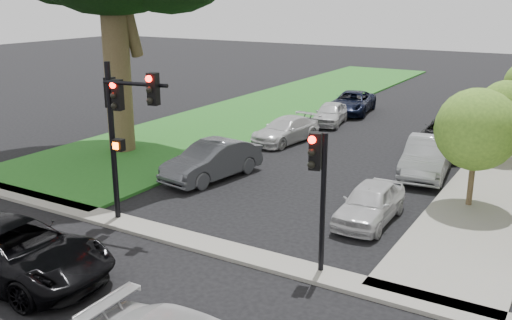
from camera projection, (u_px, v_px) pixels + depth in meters
The scene contains 16 objects.
ground at pixel (163, 273), 15.73m from camera, with size 140.00×140.00×0.00m, color black.
grass_strip at pixel (285, 103), 39.92m from camera, with size 8.00×44.00×0.12m, color #256520.
sidewalk_cross at pixel (206, 245), 17.36m from camera, with size 60.00×1.00×0.12m, color gray.
small_tree_a at pixel (477, 130), 19.75m from camera, with size 2.89×2.89×4.34m.
small_tree_b at pixel (506, 108), 25.79m from camera, with size 2.47×2.47×3.71m.
traffic_signal_main at pixel (121, 115), 18.20m from camera, with size 2.63×0.69×5.36m.
traffic_signal_secondary at pixel (319, 177), 14.98m from camera, with size 0.54×0.43×3.98m.
car_cross_near at pixel (13, 251), 15.23m from camera, with size 2.65×5.75×1.60m, color black.
car_parked_0 at pixel (370, 203), 19.12m from camera, with size 1.58×3.92×1.34m, color silver.
car_parked_1 at pixel (427, 157), 24.03m from camera, with size 1.70×4.86×1.60m, color #999BA0.
car_parked_2 at pixel (448, 136), 27.80m from camera, with size 2.55×5.53×1.54m, color black.
car_parked_3 at pixel (474, 112), 33.86m from camera, with size 1.61×3.99×1.36m, color maroon.
car_parked_5 at pixel (212, 160), 23.60m from camera, with size 1.64×4.71×1.55m, color #3F4247.
car_parked_6 at pixel (286, 130), 29.48m from camera, with size 1.80×4.43×1.28m, color silver.
car_parked_7 at pixel (330, 113), 33.54m from camera, with size 1.54×3.83×1.31m, color silver.
car_parked_8 at pixel (352, 102), 36.72m from camera, with size 2.30×5.00×1.39m, color black.
Camera 1 is at (9.50, -10.90, 7.39)m, focal length 40.00 mm.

